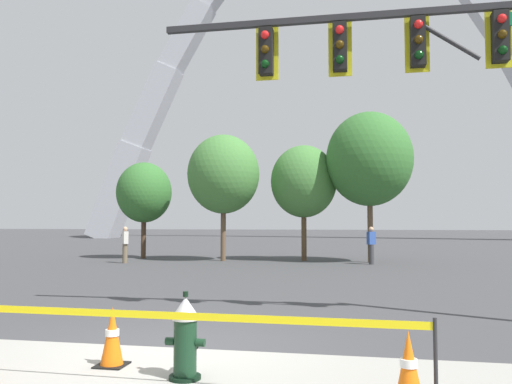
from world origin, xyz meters
TOP-DOWN VIEW (x-y plane):
  - ground_plane at (0.00, 0.00)m, footprint 240.00×240.00m
  - fire_hydrant at (0.61, -1.46)m, footprint 0.46×0.48m
  - caution_tape_barrier at (0.63, -1.82)m, footprint 5.31×0.16m
  - traffic_cone_by_hydrant at (-0.45, -1.12)m, footprint 0.36×0.36m
  - traffic_cone_mid_sidewalk at (3.02, -1.88)m, footprint 0.36×0.36m
  - traffic_signal_gantry at (4.09, 2.48)m, footprint 7.82×0.44m
  - monument_arch at (0.00, 47.89)m, footprint 54.78×2.90m
  - tree_far_left at (-7.81, 17.11)m, footprint 2.72×2.72m
  - tree_left_mid at (-3.54, 16.29)m, footprint 3.35×3.35m
  - tree_center_left at (0.13, 17.11)m, footprint 3.08×3.08m
  - tree_center_right at (3.13, 16.56)m, footprint 3.85×3.85m
  - pedestrian_walking_left at (-7.40, 14.14)m, footprint 0.37×0.39m
  - pedestrian_standing_center at (3.14, 15.52)m, footprint 0.39×0.36m

SIDE VIEW (x-z plane):
  - ground_plane at x=0.00m, z-range 0.00..0.00m
  - traffic_cone_by_hydrant at x=-0.45m, z-range -0.01..0.72m
  - traffic_cone_mid_sidewalk at x=3.02m, z-range -0.01..0.72m
  - fire_hydrant at x=0.61m, z-range -0.03..0.96m
  - caution_tape_barrier at x=0.63m, z-range 0.17..1.02m
  - pedestrian_walking_left at x=-7.40m, z-range 0.02..1.61m
  - pedestrian_standing_center at x=3.14m, z-range 0.02..1.61m
  - tree_far_left at x=-7.81m, z-range 0.87..5.63m
  - tree_center_left at x=0.13m, z-range 0.99..6.38m
  - tree_left_mid at x=-3.54m, z-range 1.08..6.95m
  - traffic_signal_gantry at x=4.09m, z-range 1.40..7.40m
  - tree_center_right at x=3.13m, z-range 1.24..7.97m
  - monument_arch at x=0.00m, z-range -2.13..35.71m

